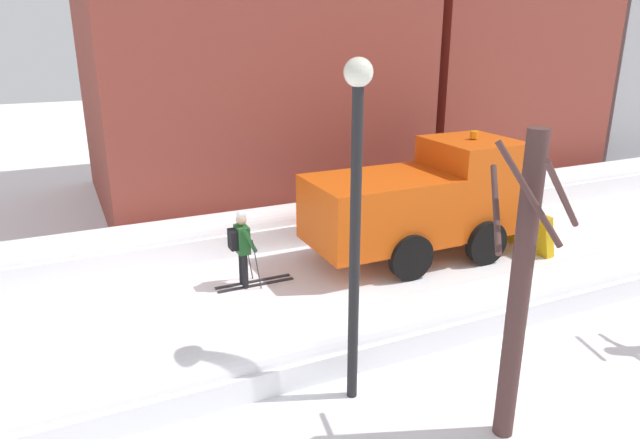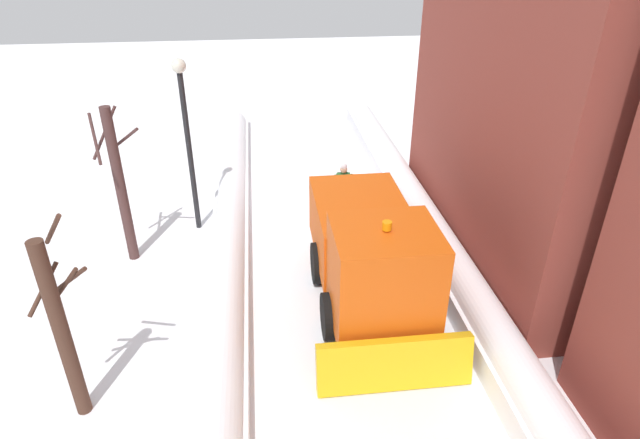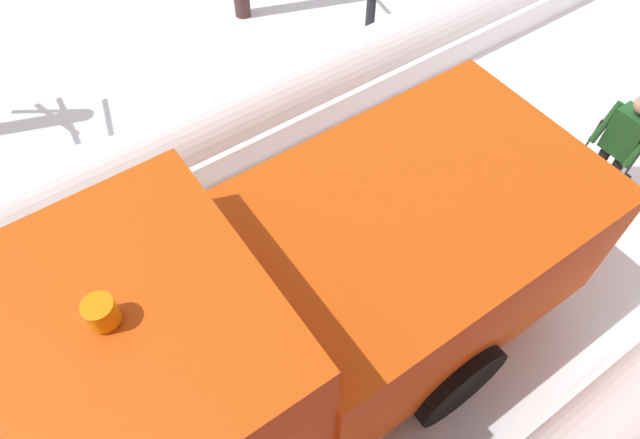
{
  "view_description": "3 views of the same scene",
  "coord_description": "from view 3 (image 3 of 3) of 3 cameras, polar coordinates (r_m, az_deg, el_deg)",
  "views": [
    {
      "loc": [
        10.78,
        -1.89,
        5.56
      ],
      "look_at": [
        -0.98,
        3.57,
        1.22
      ],
      "focal_mm": 32.07,
      "sensor_mm": 36.0,
      "label": 1
    },
    {
      "loc": [
        1.89,
        16.76,
        8.32
      ],
      "look_at": [
        0.35,
        3.91,
        1.16
      ],
      "focal_mm": 29.83,
      "sensor_mm": 36.0,
      "label": 2
    },
    {
      "loc": [
        -2.63,
        7.47,
        6.13
      ],
      "look_at": [
        0.26,
        5.46,
        1.34
      ],
      "focal_mm": 31.99,
      "sensor_mm": 36.0,
      "label": 3
    }
  ],
  "objects": [
    {
      "name": "skier",
      "position": [
        8.09,
        28.05,
        7.01
      ],
      "size": [
        0.62,
        1.8,
        1.81
      ],
      "color": "black",
      "rests_on": "ground"
    },
    {
      "name": "plow_truck",
      "position": [
        5.23,
        -2.16,
        -9.25
      ],
      "size": [
        3.2,
        5.98,
        3.12
      ],
      "color": "#DB510F",
      "rests_on": "ground"
    }
  ]
}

